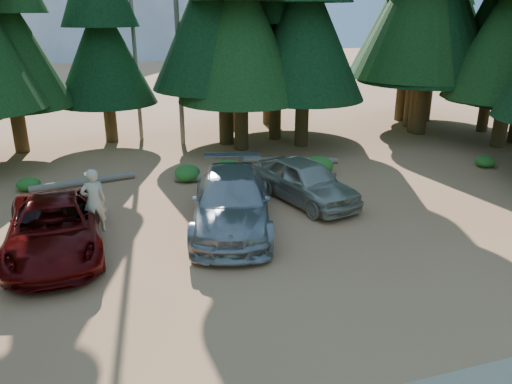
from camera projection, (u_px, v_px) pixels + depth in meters
ground at (249, 276)px, 13.10m from camera, size 160.00×160.00×0.00m
forest_belt_north at (167, 143)px, 26.55m from camera, size 36.00×7.00×22.00m
snag_front at (177, 24)px, 24.29m from camera, size 0.24×0.24×12.00m
snag_back at (134, 45)px, 25.40m from camera, size 0.20×0.20×10.00m
red_pickup at (54, 228)px, 14.16m from camera, size 2.66×5.55×1.53m
silver_minivan_center at (232, 201)px, 15.86m from camera, size 3.99×6.46×1.75m
silver_minivan_right at (306, 181)px, 18.05m from camera, size 2.97×4.97×1.59m
frisbee_player at (94, 201)px, 14.69m from camera, size 0.78×0.58×1.97m
log_left at (84, 182)px, 19.98m from camera, size 4.08×1.04×0.29m
log_mid at (223, 178)px, 20.43m from camera, size 3.83×1.41×0.32m
log_right at (291, 160)px, 22.92m from camera, size 4.19×1.67×0.28m
shrub_left at (28, 184)px, 19.40m from camera, size 0.91×0.91×0.50m
shrub_center_left at (187, 172)px, 20.74m from camera, size 1.05×1.05×0.58m
shrub_center_right at (187, 175)px, 20.45m from camera, size 1.00×1.00×0.55m
shrub_right at (227, 166)px, 21.53m from camera, size 1.03×1.03×0.56m
shrub_far_right at (318, 165)px, 21.35m from camera, size 1.36×1.36×0.75m
shrub_edge_east at (485, 162)px, 22.35m from camera, size 0.90×0.90×0.49m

